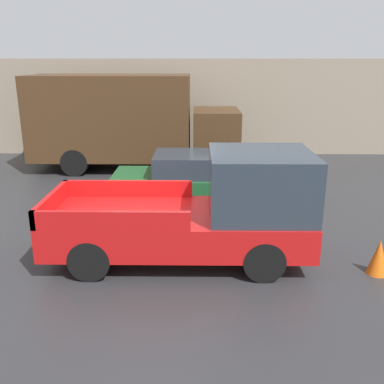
% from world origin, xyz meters
% --- Properties ---
extents(ground_plane, '(60.00, 60.00, 0.00)m').
position_xyz_m(ground_plane, '(0.00, 0.00, 0.00)').
color(ground_plane, '#2D2D30').
extents(building_wall, '(28.00, 0.15, 3.97)m').
position_xyz_m(building_wall, '(0.00, 9.46, 1.99)').
color(building_wall, gray).
rests_on(building_wall, ground).
extents(pickup_truck, '(5.23, 2.12, 2.25)m').
position_xyz_m(pickup_truck, '(1.16, -0.80, 1.03)').
color(pickup_truck, red).
rests_on(pickup_truck, ground).
extents(car, '(4.63, 1.90, 1.44)m').
position_xyz_m(car, '(0.95, 2.79, 0.75)').
color(car, '#1E592D').
rests_on(car, ground).
extents(delivery_truck, '(7.54, 2.56, 3.42)m').
position_xyz_m(delivery_truck, '(-1.64, 6.84, 1.82)').
color(delivery_truck, '#472D19').
rests_on(delivery_truck, ground).
extents(traffic_cone, '(0.39, 0.39, 0.70)m').
position_xyz_m(traffic_cone, '(4.45, -1.44, 0.35)').
color(traffic_cone, orange).
rests_on(traffic_cone, ground).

